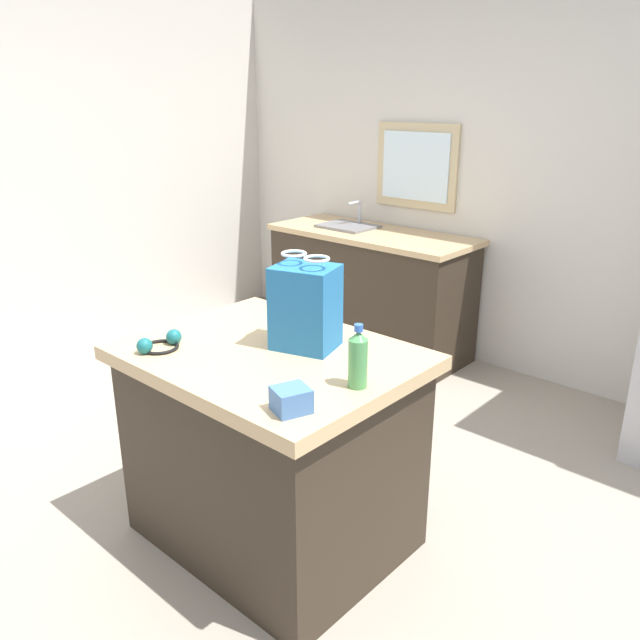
# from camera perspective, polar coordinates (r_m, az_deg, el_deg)

# --- Properties ---
(ground) EXTENTS (6.45, 6.45, 0.00)m
(ground) POSITION_cam_1_polar(r_m,az_deg,el_deg) (3.00, -2.58, -18.36)
(ground) COLOR #9E9384
(back_wall) EXTENTS (5.37, 0.13, 2.64)m
(back_wall) POSITION_cam_1_polar(r_m,az_deg,el_deg) (4.39, 19.45, 11.71)
(back_wall) COLOR silver
(back_wall) RESTS_ON ground
(kitchen_island) EXTENTS (1.14, 0.88, 0.88)m
(kitchen_island) POSITION_cam_1_polar(r_m,az_deg,el_deg) (2.73, -4.30, -11.26)
(kitchen_island) COLOR #33281E
(kitchen_island) RESTS_ON ground
(sink_counter) EXTENTS (1.55, 0.63, 1.09)m
(sink_counter) POSITION_cam_1_polar(r_m,az_deg,el_deg) (4.78, 4.47, 2.76)
(sink_counter) COLOR #33281E
(sink_counter) RESTS_ON ground
(shopping_bag) EXTENTS (0.29, 0.26, 0.38)m
(shopping_bag) POSITION_cam_1_polar(r_m,az_deg,el_deg) (2.51, -1.31, 1.21)
(shopping_bag) COLOR #236BAD
(shopping_bag) RESTS_ON kitchen_island
(small_box) EXTENTS (0.14, 0.14, 0.08)m
(small_box) POSITION_cam_1_polar(r_m,az_deg,el_deg) (2.05, -2.61, -7.15)
(small_box) COLOR #4775B7
(small_box) RESTS_ON kitchen_island
(bottle) EXTENTS (0.07, 0.07, 0.23)m
(bottle) POSITION_cam_1_polar(r_m,az_deg,el_deg) (2.19, 3.43, -3.53)
(bottle) COLOR #4C9956
(bottle) RESTS_ON kitchen_island
(ear_defenders) EXTENTS (0.15, 0.20, 0.06)m
(ear_defenders) POSITION_cam_1_polar(r_m,az_deg,el_deg) (2.62, -14.19, -2.05)
(ear_defenders) COLOR black
(ear_defenders) RESTS_ON kitchen_island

